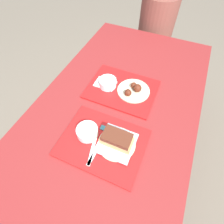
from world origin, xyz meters
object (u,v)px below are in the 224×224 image
Objects in this scene: tray_near at (103,142)px; person_seated_across at (157,22)px; tray_far at (122,89)px; brisket_sandwich_plate at (117,141)px; wings_plate_far at (134,90)px; bowl_coleslaw_near at (87,131)px; bowl_coleslaw_far at (108,82)px.

person_seated_across is at bearing 92.81° from tray_near.
tray_near is at bearing -83.15° from tray_far.
brisket_sandwich_plate is (0.07, 0.02, 0.04)m from tray_near.
wings_plate_far is (0.03, 0.39, 0.02)m from tray_near.
tray_far is at bearing -88.85° from person_seated_across.
wings_plate_far is at bearing 72.57° from bowl_coleslaw_near.
bowl_coleslaw_near is at bearing 173.94° from tray_near.
brisket_sandwich_plate is 0.42m from bowl_coleslaw_far.
tray_near is 0.39m from wings_plate_far.
brisket_sandwich_plate is 1.73× the size of bowl_coleslaw_far.
person_seated_across reaches higher than bowl_coleslaw_far.
tray_near is 0.08m from brisket_sandwich_plate.
person_seated_across reaches higher than tray_near.
brisket_sandwich_plate is 0.38m from wings_plate_far.
person_seated_across reaches higher than tray_far.
tray_far is at bearing 107.49° from brisket_sandwich_plate.
bowl_coleslaw_near is 0.58× the size of brisket_sandwich_plate.
tray_near and tray_far have the same top height.
wings_plate_far is 0.28× the size of person_seated_across.
tray_near is at bearing -165.47° from brisket_sandwich_plate.
person_seated_across is at bearing 95.71° from wings_plate_far.
bowl_coleslaw_near is at bearing -82.26° from bowl_coleslaw_far.
bowl_coleslaw_far is at bearing 120.51° from brisket_sandwich_plate.
brisket_sandwich_plate is at bearing -83.75° from wings_plate_far.
person_seated_across reaches higher than bowl_coleslaw_near.
bowl_coleslaw_far is (-0.21, 0.36, -0.01)m from brisket_sandwich_plate.
person_seated_across is at bearing 88.91° from bowl_coleslaw_near.
brisket_sandwich_plate is at bearing -59.49° from bowl_coleslaw_far.
brisket_sandwich_plate reaches higher than bowl_coleslaw_near.
brisket_sandwich_plate reaches higher than wings_plate_far.
tray_near is at bearing -69.46° from bowl_coleslaw_far.
tray_far is 0.08m from wings_plate_far.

